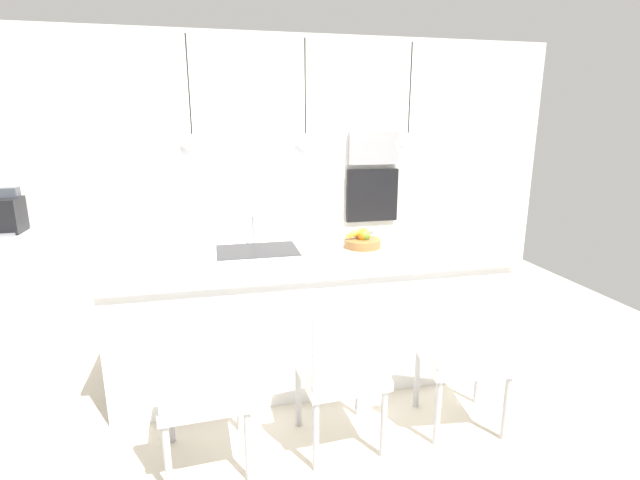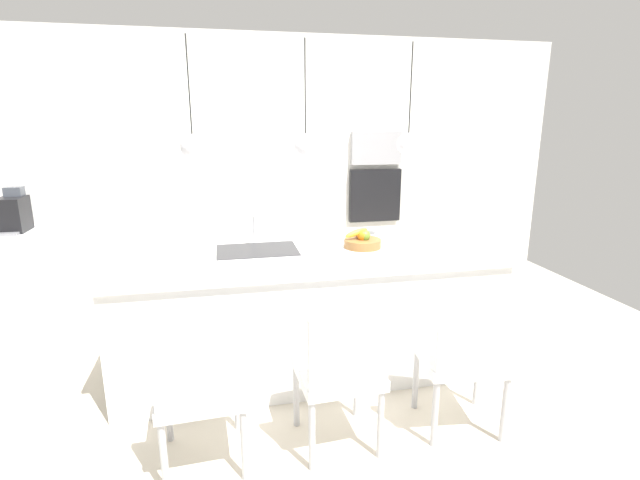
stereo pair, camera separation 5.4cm
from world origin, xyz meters
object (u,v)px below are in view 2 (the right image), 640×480
at_px(fruit_bowl, 362,241).
at_px(chair_far, 465,356).
at_px(chair_middle, 340,370).
at_px(microwave, 376,148).
at_px(oven, 375,195).
at_px(chair_near, 201,388).
at_px(coffee_machine, 14,213).

relative_size(fruit_bowl, chair_far, 0.33).
distance_m(chair_middle, chair_far, 0.74).
height_order(fruit_bowl, chair_far, fruit_bowl).
height_order(fruit_bowl, microwave, microwave).
distance_m(fruit_bowl, microwave, 1.86).
relative_size(oven, chair_far, 0.68).
relative_size(oven, chair_near, 0.68).
relative_size(fruit_bowl, microwave, 0.51).
bearing_deg(chair_middle, microwave, 68.06).
bearing_deg(chair_near, chair_far, 0.15).
distance_m(oven, chair_middle, 2.82).
bearing_deg(chair_near, coffee_machine, 125.55).
height_order(fruit_bowl, coffee_machine, coffee_machine).
xyz_separation_m(fruit_bowl, microwave, (0.64, 1.66, 0.55)).
height_order(oven, chair_far, oven).
bearing_deg(fruit_bowl, chair_middle, -113.18).
bearing_deg(chair_far, microwave, 83.28).
xyz_separation_m(fruit_bowl, chair_far, (0.34, -0.91, -0.47)).
bearing_deg(chair_far, oven, 83.28).
relative_size(fruit_bowl, oven, 0.49).
bearing_deg(chair_far, fruit_bowl, 110.49).
distance_m(microwave, chair_middle, 2.96).
relative_size(coffee_machine, chair_middle, 0.45).
xyz_separation_m(microwave, chair_middle, (-1.04, -2.58, -1.01)).
xyz_separation_m(coffee_machine, oven, (3.39, 0.30, 0.00)).
height_order(fruit_bowl, oven, oven).
height_order(coffee_machine, chair_middle, coffee_machine).
xyz_separation_m(coffee_machine, chair_middle, (2.35, -2.28, -0.51)).
xyz_separation_m(fruit_bowl, chair_middle, (-0.39, -0.92, -0.46)).
bearing_deg(chair_middle, chair_far, 0.37).
relative_size(oven, chair_middle, 0.66).
relative_size(microwave, chair_far, 0.66).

